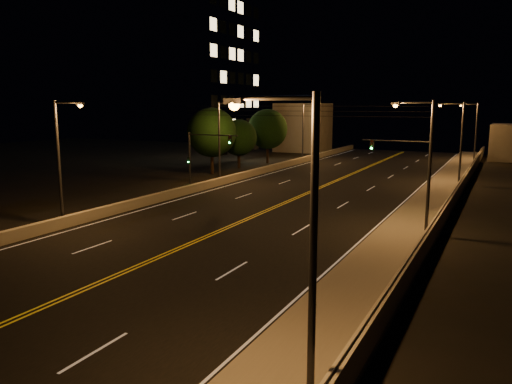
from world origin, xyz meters
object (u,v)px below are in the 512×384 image
at_px(streetlight_0, 302,231).
at_px(streetlight_5, 222,136).
at_px(traffic_signal_right, 415,166).
at_px(tree_2, 268,129).
at_px(streetlight_2, 458,137).
at_px(building_tower, 166,69).
at_px(tree_1, 239,138).
at_px(streetlight_6, 305,127).
at_px(tree_0, 212,132).
at_px(traffic_signal_left, 199,154).
at_px(streetlight_3, 474,128).
at_px(streetlight_1, 425,157).
at_px(streetlight_4, 62,154).

distance_m(streetlight_0, streetlight_5, 38.66).
distance_m(traffic_signal_right, tree_2, 33.98).
relative_size(streetlight_2, tree_2, 1.11).
xyz_separation_m(streetlight_0, building_tower, (-42.04, 50.99, 8.43)).
xyz_separation_m(streetlight_2, tree_1, (-25.82, 1.97, -0.91)).
distance_m(streetlight_6, tree_0, 18.17).
relative_size(traffic_signal_left, tree_1, 0.89).
xyz_separation_m(streetlight_3, tree_1, (-25.82, -21.27, -0.91)).
bearing_deg(streetlight_6, streetlight_1, -58.69).
xyz_separation_m(streetlight_0, traffic_signal_left, (-20.22, 26.28, -1.26)).
height_order(streetlight_3, tree_2, streetlight_3).
xyz_separation_m(building_tower, tree_1, (16.22, -7.16, -9.34)).
distance_m(streetlight_5, traffic_signal_left, 6.17).
height_order(streetlight_2, tree_0, streetlight_2).
height_order(streetlight_2, tree_1, streetlight_2).
bearing_deg(streetlight_0, building_tower, 129.50).
xyz_separation_m(streetlight_4, tree_2, (-3.72, 38.88, -0.13)).
xyz_separation_m(streetlight_4, tree_0, (-4.57, 25.78, 0.03)).
distance_m(streetlight_1, traffic_signal_right, 6.51).
xyz_separation_m(streetlight_4, traffic_signal_right, (19.82, 14.40, -1.26)).
height_order(streetlight_3, streetlight_4, same).
xyz_separation_m(streetlight_5, tree_0, (-4.57, 5.45, 0.03)).
relative_size(streetlight_1, tree_0, 1.07).
relative_size(streetlight_5, tree_0, 1.07).
relative_size(tree_0, tree_2, 1.03).
distance_m(streetlight_1, traffic_signal_left, 21.19).
bearing_deg(traffic_signal_left, streetlight_6, 92.30).
bearing_deg(streetlight_2, tree_0, -170.80).
relative_size(streetlight_3, tree_0, 1.07).
bearing_deg(traffic_signal_left, streetlight_3, 62.48).
relative_size(streetlight_2, streetlight_3, 1.00).
xyz_separation_m(streetlight_4, streetlight_5, (0.00, 20.33, 0.00)).
xyz_separation_m(streetlight_1, tree_0, (-25.96, 17.57, 0.03)).
bearing_deg(tree_1, streetlight_3, 39.49).
distance_m(streetlight_3, tree_1, 33.46).
height_order(tree_1, tree_2, tree_2).
height_order(streetlight_1, streetlight_4, same).
bearing_deg(streetlight_5, building_tower, 137.70).
relative_size(streetlight_1, tree_1, 1.33).
height_order(streetlight_1, tree_1, streetlight_1).
bearing_deg(traffic_signal_right, streetlight_0, -86.59).
relative_size(streetlight_0, streetlight_4, 1.00).
distance_m(streetlight_4, tree_2, 39.06).
bearing_deg(streetlight_5, streetlight_6, 90.00).
height_order(streetlight_4, streetlight_5, same).
relative_size(streetlight_1, traffic_signal_left, 1.49).
distance_m(streetlight_0, building_tower, 66.62).
relative_size(traffic_signal_right, tree_2, 0.74).
bearing_deg(tree_1, tree_0, -91.29).
xyz_separation_m(streetlight_2, streetlight_3, (0.00, 23.24, 0.00)).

